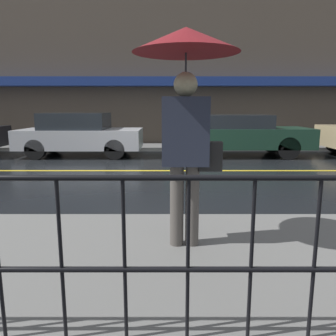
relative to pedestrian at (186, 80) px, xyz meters
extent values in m
plane|color=black|center=(-0.83, 4.84, -1.84)|extent=(80.00, 80.00, 0.00)
cube|color=#60605E|center=(-0.83, -0.35, -1.78)|extent=(28.00, 2.72, 0.13)
cube|color=#60605E|center=(-0.83, 9.48, -1.78)|extent=(28.00, 1.64, 0.13)
cube|color=gold|center=(-0.83, 4.84, -1.84)|extent=(25.20, 0.12, 0.01)
cube|color=#4C4238|center=(-0.83, 10.45, 1.46)|extent=(28.00, 0.30, 6.61)
cube|color=navy|center=(-0.83, 10.03, 0.76)|extent=(16.80, 0.55, 0.35)
cylinder|color=black|center=(-0.83, -1.46, -0.67)|extent=(12.00, 0.04, 0.04)
cylinder|color=black|center=(-0.83, -1.46, -1.25)|extent=(12.00, 0.04, 0.04)
cylinder|color=black|center=(-0.83, -1.46, -1.19)|extent=(0.02, 0.02, 1.05)
cylinder|color=black|center=(-0.45, -1.46, -1.19)|extent=(0.02, 0.02, 1.05)
cylinder|color=black|center=(-0.06, -1.46, -1.19)|extent=(0.02, 0.02, 1.05)
cylinder|color=black|center=(0.33, -1.46, -1.19)|extent=(0.02, 0.02, 1.05)
cylinder|color=black|center=(0.72, -1.46, -1.19)|extent=(0.02, 0.02, 1.05)
cylinder|color=#4C4742|center=(-0.09, 0.00, -1.28)|extent=(0.14, 0.14, 0.87)
cylinder|color=#4C4742|center=(0.08, 0.00, -1.28)|extent=(0.14, 0.14, 0.87)
cube|color=#232838|center=(-0.01, 0.00, -0.51)|extent=(0.47, 0.28, 0.69)
sphere|color=#9B9571|center=(-0.01, 0.00, -0.04)|extent=(0.24, 0.24, 0.24)
cylinder|color=#262628|center=(-0.01, 0.00, -0.12)|extent=(0.02, 0.02, 0.76)
cone|color=maroon|center=(-0.01, 0.00, 0.38)|extent=(1.05, 1.05, 0.24)
cube|color=black|center=(0.25, 0.00, -0.76)|extent=(0.24, 0.12, 0.30)
cube|color=#B2B5BA|center=(-3.04, 7.46, -1.27)|extent=(3.94, 1.79, 0.62)
cube|color=#1E2328|center=(-3.20, 7.46, -0.69)|extent=(2.05, 1.64, 0.52)
cylinder|color=black|center=(-1.82, 8.24, -1.53)|extent=(0.62, 0.22, 0.62)
cylinder|color=black|center=(-1.82, 6.68, -1.53)|extent=(0.62, 0.22, 0.62)
cylinder|color=black|center=(-4.26, 8.24, -1.53)|extent=(0.62, 0.22, 0.62)
cylinder|color=black|center=(-4.26, 6.68, -1.53)|extent=(0.62, 0.22, 0.62)
cube|color=#193828|center=(2.06, 7.46, -1.23)|extent=(4.73, 1.78, 0.64)
cube|color=#1E2328|center=(1.87, 7.46, -0.70)|extent=(2.46, 1.64, 0.42)
cylinder|color=black|center=(3.52, 8.24, -1.50)|extent=(0.70, 0.22, 0.70)
cylinder|color=black|center=(3.52, 6.68, -1.50)|extent=(0.70, 0.22, 0.70)
cylinder|color=black|center=(0.59, 8.24, -1.50)|extent=(0.70, 0.22, 0.70)
cylinder|color=black|center=(0.59, 6.68, -1.50)|extent=(0.70, 0.22, 0.70)
camera|label=1|loc=(-0.18, -3.33, -0.27)|focal=35.00mm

